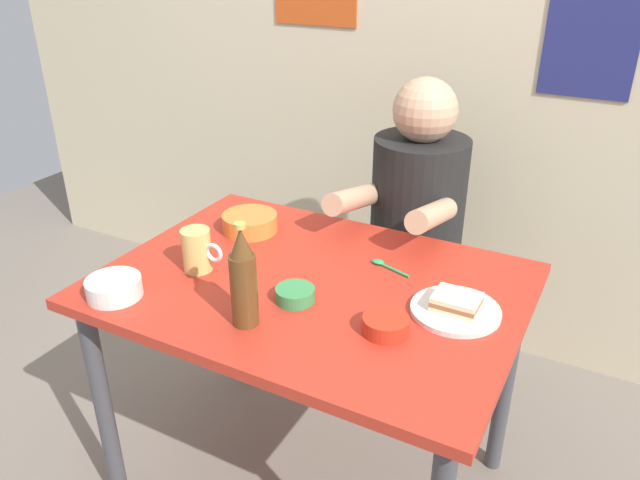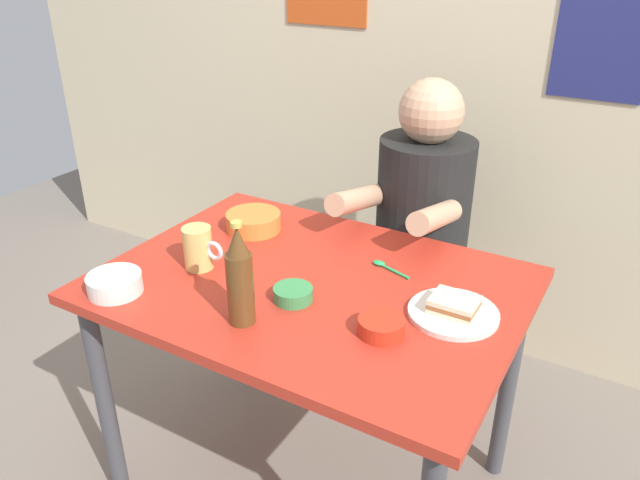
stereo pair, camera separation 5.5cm
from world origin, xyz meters
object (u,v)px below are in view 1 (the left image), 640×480
(stool, at_px, (410,301))
(sandwich, at_px, (456,302))
(beer_bottle, at_px, (243,280))
(plate_orange, at_px, (455,310))
(beer_mug, at_px, (197,250))
(dining_table, at_px, (311,310))
(person_seated, at_px, (417,198))
(rice_bowl_white, at_px, (114,287))

(stool, distance_m, sandwich, 0.80)
(beer_bottle, bearing_deg, sandwich, 32.85)
(plate_orange, distance_m, beer_mug, 0.70)
(sandwich, distance_m, beer_bottle, 0.52)
(stool, height_order, beer_mug, beer_mug)
(dining_table, height_order, plate_orange, plate_orange)
(beer_mug, bearing_deg, beer_bottle, -30.64)
(stool, distance_m, plate_orange, 0.79)
(person_seated, height_order, beer_bottle, person_seated)
(dining_table, xyz_separation_m, stool, (0.07, 0.63, -0.30))
(beer_bottle, bearing_deg, rice_bowl_white, -170.87)
(person_seated, bearing_deg, sandwich, -61.86)
(beer_bottle, distance_m, rice_bowl_white, 0.38)
(rice_bowl_white, bearing_deg, plate_orange, 22.93)
(dining_table, xyz_separation_m, sandwich, (0.39, 0.03, 0.13))
(dining_table, distance_m, rice_bowl_white, 0.52)
(rice_bowl_white, bearing_deg, beer_mug, 64.26)
(stool, xyz_separation_m, rice_bowl_white, (-0.48, -0.93, 0.42))
(stool, height_order, person_seated, person_seated)
(person_seated, height_order, rice_bowl_white, person_seated)
(dining_table, relative_size, plate_orange, 5.00)
(plate_orange, bearing_deg, beer_bottle, -147.15)
(dining_table, relative_size, stool, 2.44)
(beer_bottle, bearing_deg, beer_mug, 149.36)
(dining_table, height_order, rice_bowl_white, rice_bowl_white)
(sandwich, xyz_separation_m, rice_bowl_white, (-0.79, -0.33, -0.00))
(plate_orange, distance_m, rice_bowl_white, 0.86)
(beer_mug, height_order, beer_bottle, beer_bottle)
(stool, relative_size, person_seated, 0.63)
(stool, xyz_separation_m, person_seated, (0.00, -0.01, 0.42))
(person_seated, xyz_separation_m, rice_bowl_white, (-0.48, -0.92, 0.00))
(plate_orange, bearing_deg, dining_table, -175.44)
(dining_table, xyz_separation_m, plate_orange, (0.39, 0.03, 0.10))
(sandwich, distance_m, rice_bowl_white, 0.86)
(beer_bottle, bearing_deg, stool, 82.65)
(person_seated, relative_size, beer_bottle, 2.75)
(sandwich, bearing_deg, beer_mug, -169.95)
(beer_bottle, relative_size, rice_bowl_white, 1.87)
(stool, height_order, beer_bottle, beer_bottle)
(beer_bottle, bearing_deg, person_seated, 82.55)
(person_seated, distance_m, beer_bottle, 0.88)
(person_seated, height_order, sandwich, person_seated)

